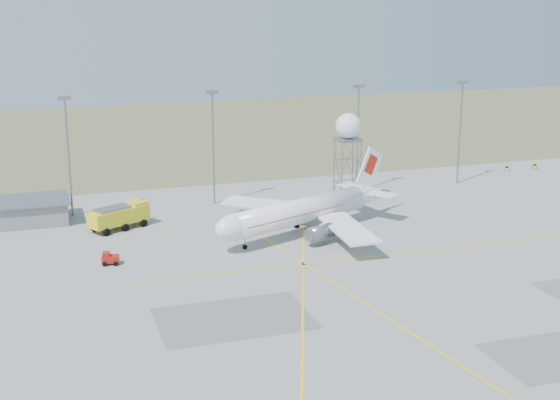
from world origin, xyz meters
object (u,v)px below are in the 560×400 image
object	(u,v)px
radar_tower	(348,153)
baggage_tug	(110,260)
fire_truck	(120,217)
airliner_main	(302,211)

from	to	relation	value
radar_tower	baggage_tug	world-z (taller)	radar_tower
radar_tower	baggage_tug	distance (m)	49.66
fire_truck	radar_tower	bearing A→B (deg)	-22.54
airliner_main	fire_truck	size ratio (longest dim) A/B	3.28
airliner_main	fire_truck	world-z (taller)	airliner_main
airliner_main	radar_tower	bearing A→B (deg)	-156.07
fire_truck	baggage_tug	size ratio (longest dim) A/B	3.97
fire_truck	airliner_main	bearing A→B (deg)	-50.57
radar_tower	fire_truck	distance (m)	41.82
airliner_main	fire_truck	xyz separation A→B (m)	(-27.03, 11.77, -1.79)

